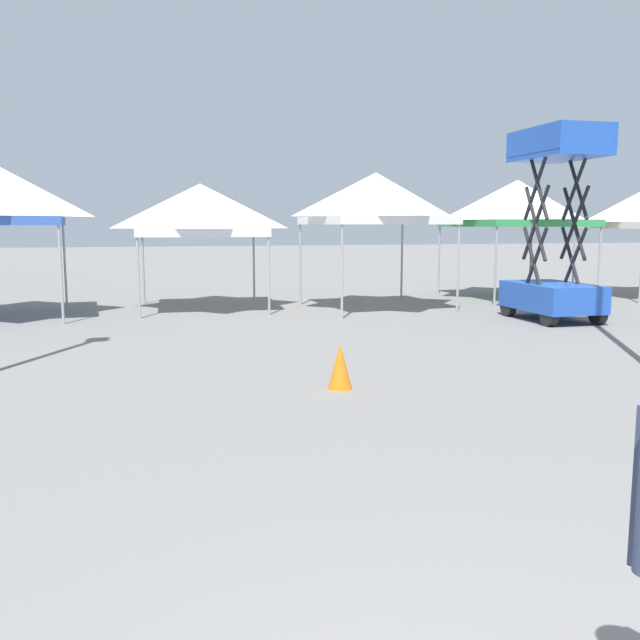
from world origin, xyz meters
name	(u,v)px	position (x,y,z in m)	size (l,w,h in m)	color
canopy_tent_far_right	(201,210)	(0.45, 16.22, 2.53)	(3.36, 3.36, 3.19)	#9E9EA3
canopy_tent_behind_right	(376,199)	(4.75, 15.08, 2.81)	(3.44, 3.44, 3.47)	#9E9EA3
canopy_tent_right_of_center	(517,203)	(9.67, 16.52, 2.78)	(3.56, 3.56, 3.46)	#9E9EA3
scissor_lift	(553,264)	(7.89, 11.97, 1.27)	(1.46, 2.33, 4.26)	black
traffic_cone_lot_center	(340,366)	(1.30, 6.91, 0.31)	(0.32, 0.32, 0.61)	orange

